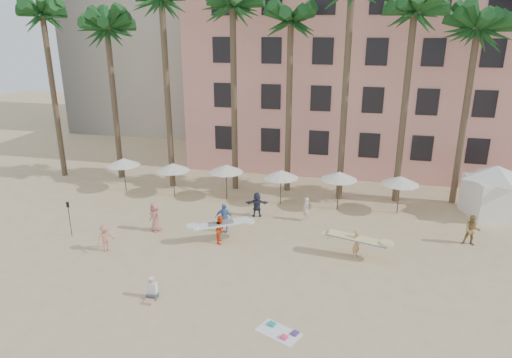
{
  "coord_description": "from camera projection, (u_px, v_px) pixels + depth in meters",
  "views": [
    {
      "loc": [
        3.91,
        -17.35,
        12.11
      ],
      "look_at": [
        -1.33,
        6.0,
        4.0
      ],
      "focal_mm": 32.0,
      "sensor_mm": 36.0,
      "label": 1
    }
  ],
  "objects": [
    {
      "name": "beachgoers",
      "position": [
        252.0,
        220.0,
        27.71
      ],
      "size": [
        21.16,
        7.71,
        1.85
      ],
      "color": "#9D7741",
      "rests_on": "ground"
    },
    {
      "name": "carrier_white",
      "position": [
        221.0,
        228.0,
        26.52
      ],
      "size": [
        3.28,
        2.06,
        1.66
      ],
      "color": "#FF551A",
      "rests_on": "ground"
    },
    {
      "name": "ground",
      "position": [
        256.0,
        305.0,
        20.73
      ],
      "size": [
        120.0,
        120.0,
        0.0
      ],
      "primitive_type": "plane",
      "color": "#D1B789",
      "rests_on": "ground"
    },
    {
      "name": "palm_row",
      "position": [
        312.0,
        11.0,
        30.32
      ],
      "size": [
        44.4,
        5.4,
        16.3
      ],
      "color": "brown",
      "rests_on": "ground"
    },
    {
      "name": "paddle",
      "position": [
        69.0,
        215.0,
        27.07
      ],
      "size": [
        0.18,
        0.04,
        2.23
      ],
      "color": "black",
      "rests_on": "ground"
    },
    {
      "name": "cabana",
      "position": [
        494.0,
        187.0,
        29.82
      ],
      "size": [
        5.43,
        5.43,
        3.5
      ],
      "color": "white",
      "rests_on": "ground"
    },
    {
      "name": "seated_man",
      "position": [
        152.0,
        292.0,
        21.14
      ],
      "size": [
        0.46,
        0.81,
        1.05
      ],
      "color": "#3F3F4C",
      "rests_on": "ground"
    },
    {
      "name": "beach_towel",
      "position": [
        280.0,
        332.0,
        18.9
      ],
      "size": [
        2.05,
        1.66,
        0.14
      ],
      "color": "white",
      "rests_on": "ground"
    },
    {
      "name": "pink_hotel",
      "position": [
        396.0,
        73.0,
        40.73
      ],
      "size": [
        35.0,
        14.0,
        16.0
      ],
      "primitive_type": "cube",
      "color": "#F9A897",
      "rests_on": "ground"
    },
    {
      "name": "umbrella_row",
      "position": [
        253.0,
        171.0,
        32.15
      ],
      "size": [
        22.5,
        2.7,
        2.73
      ],
      "color": "#332B23",
      "rests_on": "ground"
    },
    {
      "name": "carrier_yellow",
      "position": [
        357.0,
        242.0,
        24.76
      ],
      "size": [
        3.21,
        1.13,
        1.6
      ],
      "color": "tan",
      "rests_on": "ground"
    }
  ]
}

